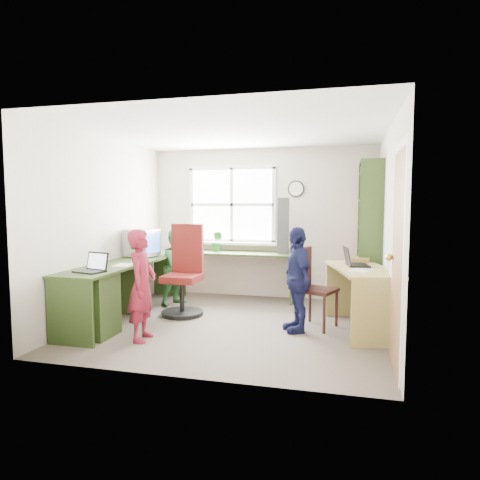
{
  "coord_description": "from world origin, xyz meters",
  "views": [
    {
      "loc": [
        1.35,
        -5.1,
        1.53
      ],
      "look_at": [
        0.0,
        0.25,
        1.05
      ],
      "focal_mm": 32.0,
      "sensor_mm": 36.0,
      "label": 1
    }
  ],
  "objects_px": {
    "cd_tower": "(283,226)",
    "person_red": "(142,285)",
    "bookshelf": "(369,240)",
    "potted_plant": "(217,241)",
    "l_desk": "(129,288)",
    "wooden_chair": "(312,284)",
    "right_desk": "(361,285)",
    "crt_monitor": "(142,243)",
    "person_navy": "(297,279)",
    "person_green": "(177,267)",
    "laptop_left": "(93,267)",
    "swivel_chair": "(184,276)",
    "laptop_right": "(353,261)"
  },
  "relations": [
    {
      "from": "swivel_chair",
      "to": "person_red",
      "type": "distance_m",
      "value": 1.18
    },
    {
      "from": "cd_tower",
      "to": "person_red",
      "type": "bearing_deg",
      "value": -123.91
    },
    {
      "from": "laptop_left",
      "to": "potted_plant",
      "type": "distance_m",
      "value": 2.43
    },
    {
      "from": "l_desk",
      "to": "swivel_chair",
      "type": "height_order",
      "value": "swivel_chair"
    },
    {
      "from": "l_desk",
      "to": "right_desk",
      "type": "distance_m",
      "value": 2.86
    },
    {
      "from": "crt_monitor",
      "to": "person_green",
      "type": "xyz_separation_m",
      "value": [
        0.42,
        0.32,
        -0.39
      ]
    },
    {
      "from": "person_red",
      "to": "person_green",
      "type": "bearing_deg",
      "value": 2.39
    },
    {
      "from": "person_red",
      "to": "bookshelf",
      "type": "bearing_deg",
      "value": -57.89
    },
    {
      "from": "laptop_left",
      "to": "potted_plant",
      "type": "height_order",
      "value": "potted_plant"
    },
    {
      "from": "bookshelf",
      "to": "wooden_chair",
      "type": "bearing_deg",
      "value": -124.99
    },
    {
      "from": "bookshelf",
      "to": "potted_plant",
      "type": "distance_m",
      "value": 2.35
    },
    {
      "from": "person_green",
      "to": "person_red",
      "type": "bearing_deg",
      "value": -146.96
    },
    {
      "from": "wooden_chair",
      "to": "cd_tower",
      "type": "xyz_separation_m",
      "value": [
        -0.54,
        1.26,
        0.65
      ]
    },
    {
      "from": "wooden_chair",
      "to": "cd_tower",
      "type": "distance_m",
      "value": 1.52
    },
    {
      "from": "person_red",
      "to": "person_navy",
      "type": "relative_size",
      "value": 0.99
    },
    {
      "from": "swivel_chair",
      "to": "person_red",
      "type": "xyz_separation_m",
      "value": [
        -0.03,
        -1.18,
        0.09
      ]
    },
    {
      "from": "laptop_left",
      "to": "cd_tower",
      "type": "height_order",
      "value": "cd_tower"
    },
    {
      "from": "right_desk",
      "to": "potted_plant",
      "type": "distance_m",
      "value": 2.59
    },
    {
      "from": "cd_tower",
      "to": "person_green",
      "type": "relative_size",
      "value": 0.76
    },
    {
      "from": "right_desk",
      "to": "bookshelf",
      "type": "distance_m",
      "value": 1.15
    },
    {
      "from": "swivel_chair",
      "to": "laptop_right",
      "type": "distance_m",
      "value": 2.26
    },
    {
      "from": "wooden_chair",
      "to": "potted_plant",
      "type": "xyz_separation_m",
      "value": [
        -1.62,
        1.29,
        0.38
      ]
    },
    {
      "from": "wooden_chair",
      "to": "l_desk",
      "type": "bearing_deg",
      "value": -147.28
    },
    {
      "from": "person_green",
      "to": "cd_tower",
      "type": "bearing_deg",
      "value": -44.9
    },
    {
      "from": "crt_monitor",
      "to": "laptop_right",
      "type": "xyz_separation_m",
      "value": [
        2.96,
        -0.24,
        -0.14
      ]
    },
    {
      "from": "bookshelf",
      "to": "l_desk",
      "type": "bearing_deg",
      "value": -153.57
    },
    {
      "from": "crt_monitor",
      "to": "person_navy",
      "type": "relative_size",
      "value": 0.37
    },
    {
      "from": "right_desk",
      "to": "cd_tower",
      "type": "xyz_separation_m",
      "value": [
        -1.13,
        1.29,
        0.63
      ]
    },
    {
      "from": "bookshelf",
      "to": "swivel_chair",
      "type": "relative_size",
      "value": 1.7
    },
    {
      "from": "wooden_chair",
      "to": "potted_plant",
      "type": "relative_size",
      "value": 3.03
    },
    {
      "from": "bookshelf",
      "to": "laptop_left",
      "type": "xyz_separation_m",
      "value": [
        -3.1,
        -2.03,
        -0.2
      ]
    },
    {
      "from": "crt_monitor",
      "to": "person_green",
      "type": "height_order",
      "value": "crt_monitor"
    },
    {
      "from": "laptop_left",
      "to": "person_green",
      "type": "height_order",
      "value": "person_green"
    },
    {
      "from": "crt_monitor",
      "to": "laptop_left",
      "type": "distance_m",
      "value": 1.38
    },
    {
      "from": "right_desk",
      "to": "crt_monitor",
      "type": "relative_size",
      "value": 3.07
    },
    {
      "from": "wooden_chair",
      "to": "crt_monitor",
      "type": "bearing_deg",
      "value": -166.8
    },
    {
      "from": "bookshelf",
      "to": "cd_tower",
      "type": "relative_size",
      "value": 2.45
    },
    {
      "from": "l_desk",
      "to": "bookshelf",
      "type": "relative_size",
      "value": 1.4
    },
    {
      "from": "l_desk",
      "to": "person_red",
      "type": "height_order",
      "value": "person_red"
    },
    {
      "from": "right_desk",
      "to": "person_green",
      "type": "bearing_deg",
      "value": 150.92
    },
    {
      "from": "potted_plant",
      "to": "crt_monitor",
      "type": "bearing_deg",
      "value": -132.46
    },
    {
      "from": "laptop_left",
      "to": "right_desk",
      "type": "bearing_deg",
      "value": 33.33
    },
    {
      "from": "l_desk",
      "to": "laptop_left",
      "type": "distance_m",
      "value": 0.68
    },
    {
      "from": "crt_monitor",
      "to": "potted_plant",
      "type": "distance_m",
      "value": 1.26
    },
    {
      "from": "crt_monitor",
      "to": "person_navy",
      "type": "bearing_deg",
      "value": -4.01
    },
    {
      "from": "l_desk",
      "to": "crt_monitor",
      "type": "height_order",
      "value": "crt_monitor"
    },
    {
      "from": "swivel_chair",
      "to": "crt_monitor",
      "type": "height_order",
      "value": "swivel_chair"
    },
    {
      "from": "l_desk",
      "to": "crt_monitor",
      "type": "relative_size",
      "value": 6.35
    },
    {
      "from": "l_desk",
      "to": "person_navy",
      "type": "bearing_deg",
      "value": 5.71
    },
    {
      "from": "bookshelf",
      "to": "laptop_left",
      "type": "distance_m",
      "value": 3.71
    }
  ]
}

